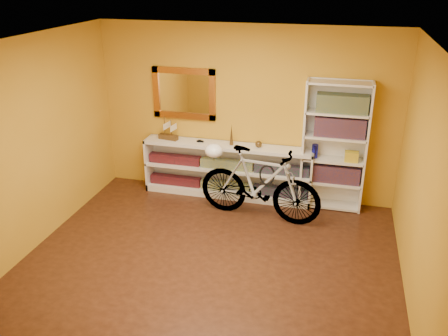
% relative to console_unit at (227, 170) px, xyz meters
% --- Properties ---
extents(floor, '(4.50, 4.00, 0.01)m').
position_rel_console_unit_xyz_m(floor, '(0.23, -1.81, -0.43)').
color(floor, black).
rests_on(floor, ground).
extents(ceiling, '(4.50, 4.00, 0.01)m').
position_rel_console_unit_xyz_m(ceiling, '(0.23, -1.81, 2.18)').
color(ceiling, silver).
rests_on(ceiling, ground).
extents(back_wall, '(4.50, 0.01, 2.60)m').
position_rel_console_unit_xyz_m(back_wall, '(0.23, 0.19, 0.88)').
color(back_wall, '#BD871C').
rests_on(back_wall, ground).
extents(left_wall, '(0.01, 4.00, 2.60)m').
position_rel_console_unit_xyz_m(left_wall, '(-2.02, -1.81, 0.88)').
color(left_wall, '#BD871C').
rests_on(left_wall, ground).
extents(right_wall, '(0.01, 4.00, 2.60)m').
position_rel_console_unit_xyz_m(right_wall, '(2.49, -1.81, 0.88)').
color(right_wall, '#BD871C').
rests_on(right_wall, ground).
extents(gilt_mirror, '(0.98, 0.06, 0.78)m').
position_rel_console_unit_xyz_m(gilt_mirror, '(-0.72, 0.15, 1.12)').
color(gilt_mirror, '#9B591C').
rests_on(gilt_mirror, back_wall).
extents(wall_socket, '(0.09, 0.02, 0.09)m').
position_rel_console_unit_xyz_m(wall_socket, '(1.13, 0.17, -0.17)').
color(wall_socket, silver).
rests_on(wall_socket, back_wall).
extents(console_unit, '(2.60, 0.35, 0.85)m').
position_rel_console_unit_xyz_m(console_unit, '(0.00, 0.00, 0.00)').
color(console_unit, silver).
rests_on(console_unit, floor).
extents(cd_row_lower, '(2.50, 0.13, 0.14)m').
position_rel_console_unit_xyz_m(cd_row_lower, '(0.00, -0.02, -0.26)').
color(cd_row_lower, black).
rests_on(cd_row_lower, console_unit).
extents(cd_row_upper, '(2.50, 0.13, 0.14)m').
position_rel_console_unit_xyz_m(cd_row_upper, '(0.00, -0.02, 0.11)').
color(cd_row_upper, navy).
rests_on(cd_row_upper, console_unit).
extents(model_ship, '(0.32, 0.16, 0.36)m').
position_rel_console_unit_xyz_m(model_ship, '(-0.94, 0.00, 0.61)').
color(model_ship, '#3D2811').
rests_on(model_ship, console_unit).
extents(toy_car, '(0.00, 0.00, 0.00)m').
position_rel_console_unit_xyz_m(toy_car, '(-0.43, 0.00, 0.43)').
color(toy_car, black).
rests_on(toy_car, console_unit).
extents(bronze_ornament, '(0.06, 0.06, 0.32)m').
position_rel_console_unit_xyz_m(bronze_ornament, '(0.06, 0.00, 0.59)').
color(bronze_ornament, '#533C1C').
rests_on(bronze_ornament, console_unit).
extents(decorative_orb, '(0.10, 0.10, 0.10)m').
position_rel_console_unit_xyz_m(decorative_orb, '(0.48, 0.00, 0.47)').
color(decorative_orb, '#533C1C').
rests_on(decorative_orb, console_unit).
extents(bookcase, '(0.90, 0.30, 1.90)m').
position_rel_console_unit_xyz_m(bookcase, '(1.57, 0.03, 0.52)').
color(bookcase, silver).
rests_on(bookcase, floor).
extents(book_row_a, '(0.70, 0.22, 0.26)m').
position_rel_console_unit_xyz_m(book_row_a, '(1.62, 0.03, 0.12)').
color(book_row_a, maroon).
rests_on(book_row_a, bookcase).
extents(book_row_b, '(0.70, 0.22, 0.28)m').
position_rel_console_unit_xyz_m(book_row_b, '(1.62, 0.03, 0.83)').
color(book_row_b, maroon).
rests_on(book_row_b, bookcase).
extents(book_row_c, '(0.70, 0.22, 0.25)m').
position_rel_console_unit_xyz_m(book_row_c, '(1.62, 0.03, 1.16)').
color(book_row_c, navy).
rests_on(book_row_c, bookcase).
extents(travel_mug, '(0.09, 0.09, 0.20)m').
position_rel_console_unit_xyz_m(travel_mug, '(1.30, 0.01, 0.44)').
color(travel_mug, navy).
rests_on(travel_mug, bookcase).
extents(red_tin, '(0.17, 0.17, 0.20)m').
position_rel_console_unit_xyz_m(red_tin, '(1.37, 0.06, 1.14)').
color(red_tin, maroon).
rests_on(red_tin, bookcase).
extents(yellow_bag, '(0.19, 0.13, 0.15)m').
position_rel_console_unit_xyz_m(yellow_bag, '(1.82, -0.01, 0.41)').
color(yellow_bag, gold).
rests_on(yellow_bag, bookcase).
extents(bicycle, '(0.69, 1.84, 1.05)m').
position_rel_console_unit_xyz_m(bicycle, '(0.61, -0.58, 0.10)').
color(bicycle, silver).
rests_on(bicycle, floor).
extents(helmet, '(0.26, 0.25, 0.20)m').
position_rel_console_unit_xyz_m(helmet, '(-0.07, -0.50, 0.50)').
color(helmet, white).
rests_on(helmet, bicycle).
extents(u_lock, '(0.22, 0.02, 0.22)m').
position_rel_console_unit_xyz_m(u_lock, '(0.71, -0.60, 0.26)').
color(u_lock, black).
rests_on(u_lock, bicycle).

